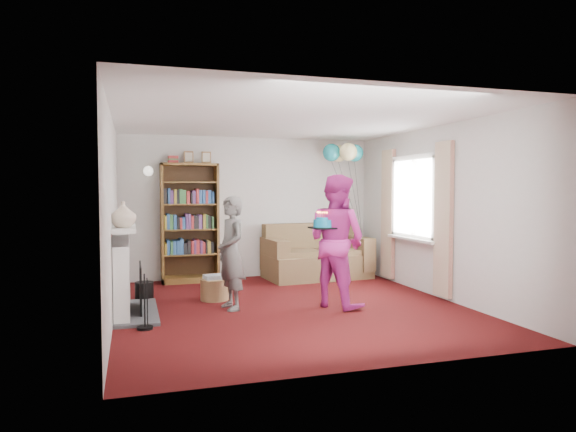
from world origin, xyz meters
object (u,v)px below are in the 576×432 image
object	(u,v)px
sofa	(316,258)
birthday_cake	(324,223)
person_magenta	(336,241)
bookcase	(189,224)
person_striped	(231,253)

from	to	relation	value
sofa	birthday_cake	size ratio (longest dim) A/B	5.62
birthday_cake	person_magenta	bearing A→B (deg)	23.63
birthday_cake	sofa	bearing A→B (deg)	72.38
bookcase	sofa	size ratio (longest dim) A/B	1.23
bookcase	person_magenta	xyz separation A→B (m)	(1.69, -2.44, -0.10)
bookcase	sofa	world-z (taller)	bookcase
person_striped	person_magenta	xyz separation A→B (m)	(1.39, -0.24, 0.14)
sofa	person_magenta	world-z (taller)	person_magenta
bookcase	birthday_cake	distance (m)	2.94
person_striped	birthday_cake	bearing A→B (deg)	62.46
bookcase	person_striped	world-z (taller)	bookcase
birthday_cake	bookcase	bearing A→B (deg)	120.04
person_striped	birthday_cake	world-z (taller)	person_striped
bookcase	person_striped	bearing A→B (deg)	-82.10
sofa	person_striped	distance (m)	2.76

